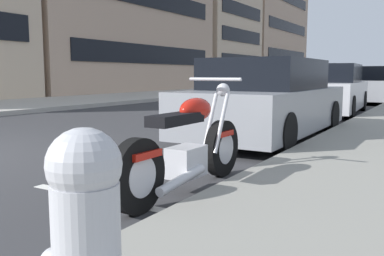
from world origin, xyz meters
TOP-DOWN VIEW (x-y plane):
  - sidewalk_far_curb at (12.00, 6.75)m, footprint 120.00×5.00m
  - parking_stall_stripe at (0.00, -3.65)m, footprint 0.12×2.20m
  - parked_motorcycle at (0.63, -3.99)m, footprint 2.16×0.62m
  - parked_car_behind_motorcycle at (4.37, -3.40)m, footprint 4.38×1.82m
  - parked_car_at_intersection at (9.79, -3.24)m, footprint 4.75×2.04m
  - parked_car_second_in_row at (15.57, -3.60)m, footprint 4.67×1.94m
  - crossing_truck at (28.07, 0.45)m, footprint 2.41×4.99m
  - fire_hydrant at (-1.89, -5.14)m, footprint 0.24×0.36m
  - townhouse_behind_pole at (17.94, 14.17)m, footprint 15.50×10.31m
  - townhouse_near_left at (31.15, 14.49)m, footprint 9.37×10.96m
  - townhouse_far_uphill at (43.77, 13.11)m, footprint 14.87×8.20m

SIDE VIEW (x-z plane):
  - parking_stall_stripe at x=0.00m, z-range 0.00..0.01m
  - sidewalk_far_curb at x=12.00m, z-range 0.00..0.14m
  - parked_motorcycle at x=0.63m, z-range -0.13..0.99m
  - fire_hydrant at x=-1.89m, z-range 0.17..1.01m
  - parked_car_at_intersection at x=9.79m, z-range -0.05..1.39m
  - parked_car_behind_motorcycle at x=4.37m, z-range -0.03..1.38m
  - parked_car_second_in_row at x=15.57m, z-range -0.04..1.42m
  - crossing_truck at x=28.07m, z-range -0.07..1.84m
  - townhouse_near_left at x=31.15m, z-range 0.00..10.40m
  - townhouse_behind_pole at x=17.94m, z-range 0.00..10.59m
  - townhouse_far_uphill at x=43.77m, z-range 0.00..14.97m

